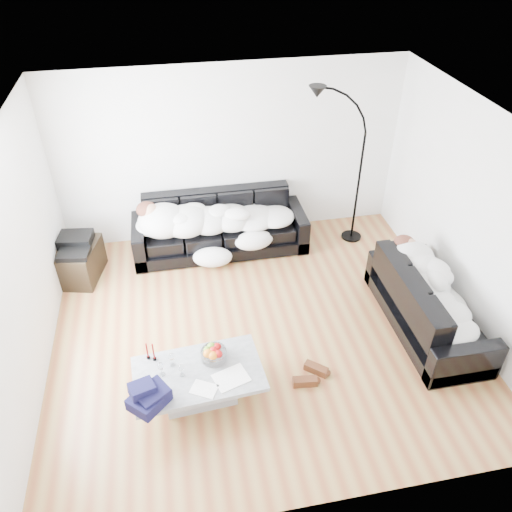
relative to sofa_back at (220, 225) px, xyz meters
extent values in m
plane|color=brown|center=(0.26, -1.79, -0.41)|extent=(5.00, 5.00, 0.00)
cube|color=silver|center=(0.26, 0.46, 0.89)|extent=(5.00, 0.02, 2.60)
cube|color=silver|center=(-2.24, -1.79, 0.89)|extent=(0.02, 4.50, 2.60)
cube|color=silver|center=(2.76, -1.79, 0.89)|extent=(0.02, 4.50, 2.60)
plane|color=white|center=(0.26, -1.79, 2.19)|extent=(5.00, 5.00, 0.00)
cube|color=black|center=(0.00, 0.00, 0.00)|extent=(2.52, 0.87, 0.83)
cube|color=black|center=(2.27, -2.11, -0.02)|extent=(0.83, 1.93, 0.78)
ellipsoid|color=#0A434C|center=(2.21, -1.51, 0.31)|extent=(0.42, 0.38, 0.20)
cube|color=#939699|center=(-0.58, -2.67, -0.22)|extent=(1.38, 0.87, 0.39)
cylinder|color=white|center=(-0.39, -2.51, 0.06)|extent=(0.30, 0.30, 0.17)
cylinder|color=white|center=(-0.83, -2.53, 0.06)|extent=(0.09, 0.09, 0.17)
cylinder|color=white|center=(-0.94, -2.63, 0.06)|extent=(0.07, 0.07, 0.17)
cylinder|color=white|center=(-0.74, -2.68, 0.05)|extent=(0.08, 0.08, 0.15)
cylinder|color=maroon|center=(-1.08, -2.38, 0.08)|extent=(0.05, 0.05, 0.22)
cylinder|color=maroon|center=(-1.01, -2.41, 0.09)|extent=(0.05, 0.05, 0.23)
cube|color=silver|center=(-0.25, -2.81, -0.02)|extent=(0.41, 0.35, 0.01)
cube|color=silver|center=(-0.54, -2.90, -0.02)|extent=(0.31, 0.28, 0.01)
cube|color=black|center=(-1.99, -0.31, -0.16)|extent=(0.65, 0.82, 0.50)
cube|color=black|center=(-1.99, -0.31, 0.15)|extent=(0.48, 0.40, 0.13)
camera|label=1|loc=(-0.63, -6.12, 4.01)|focal=35.00mm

